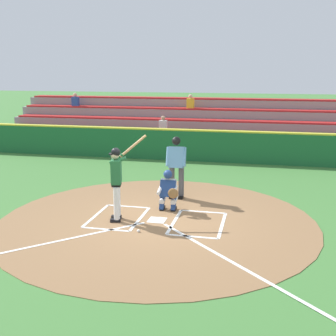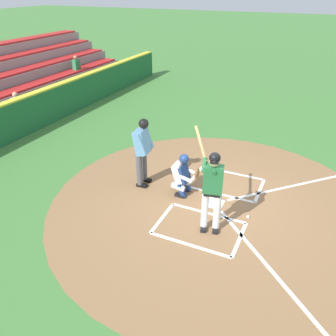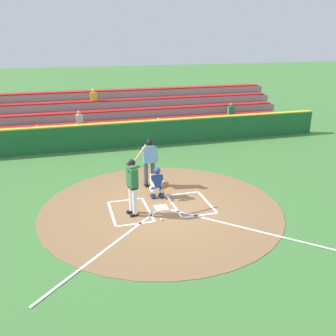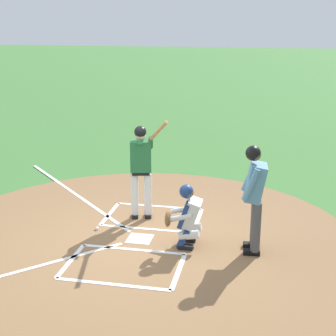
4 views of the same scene
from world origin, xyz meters
name	(u,v)px [view 1 (image 1 of 4)]	position (x,y,z in m)	size (l,w,h in m)	color
ground_plane	(157,221)	(0.00, 0.00, 0.00)	(120.00, 120.00, 0.00)	#427A38
dirt_circle	(157,220)	(0.00, 0.00, 0.01)	(8.00, 8.00, 0.01)	olive
home_plate_and_chalk	(148,232)	(0.00, 0.88, 0.01)	(7.93, 4.91, 0.01)	white
batter	(117,178)	(0.97, 0.20, 1.10)	(0.83, 0.89, 2.13)	white
catcher	(168,189)	(-0.10, -0.87, 0.59)	(0.59, 0.60, 1.13)	black
plate_umpire	(176,163)	(-0.09, -2.00, 1.08)	(0.60, 0.44, 1.86)	#4C4C51
baseball	(138,231)	(0.23, 0.89, 0.04)	(0.07, 0.07, 0.07)	white
backstop_wall	(201,145)	(0.00, -7.50, 0.65)	(22.00, 0.36, 1.31)	#1E6033
bleacher_stand	(211,130)	(0.00, -10.76, 0.85)	(20.00, 4.25, 2.55)	gray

